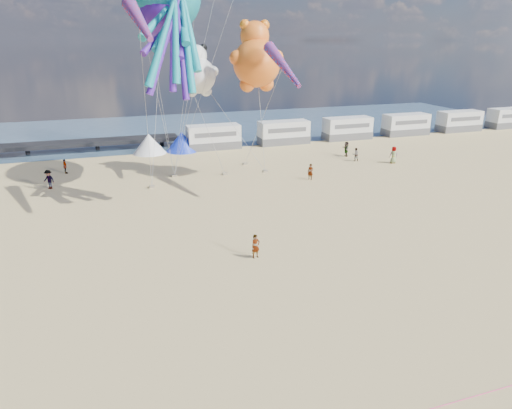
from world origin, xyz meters
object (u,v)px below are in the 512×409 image
at_px(sandbag_c, 265,171).
at_px(motorhome_0, 213,137).
at_px(beachgoer_1, 355,154).
at_px(beachgoer_3, 65,166).
at_px(motorhome_5, 509,118).
at_px(standing_person, 256,246).
at_px(motorhome_1, 284,132).
at_px(windsock_left, 139,20).
at_px(tent_white, 149,144).
at_px(tent_blue, 182,141).
at_px(sandbag_e, 174,175).
at_px(sandbag_b, 225,174).
at_px(motorhome_3, 406,125).
at_px(motorhome_2, 347,128).
at_px(sandbag_d, 245,164).
at_px(kite_teddy_orange, 257,63).
at_px(kite_octopus_purple, 163,15).
at_px(motorhome_4, 459,121).
at_px(beachgoer_5, 310,172).
at_px(beachgoer_0, 394,155).
at_px(windsock_mid, 283,65).
at_px(windsock_right, 191,78).
at_px(beachgoer_4, 346,149).
at_px(sandbag_a, 152,187).
at_px(beachgoer_2, 49,179).
at_px(kite_panda, 198,76).

bearing_deg(sandbag_c, motorhome_0, 101.35).
height_order(beachgoer_1, beachgoer_3, beachgoer_1).
height_order(motorhome_5, standing_person, motorhome_5).
xyz_separation_m(motorhome_1, windsock_left, (-19.37, -20.87, 12.78)).
xyz_separation_m(tent_white, tent_blue, (4.00, 0.00, 0.00)).
xyz_separation_m(beachgoer_1, sandbag_e, (-20.55, 0.21, -0.64)).
xyz_separation_m(motorhome_1, standing_person, (-14.21, -30.95, -0.72)).
xyz_separation_m(tent_white, sandbag_e, (1.28, -11.00, -1.09)).
bearing_deg(sandbag_b, motorhome_3, 21.72).
xyz_separation_m(motorhome_2, motorhome_3, (9.50, 0.00, 0.00)).
height_order(motorhome_0, tent_blue, motorhome_0).
distance_m(tent_white, beachgoer_3, 11.17).
distance_m(sandbag_b, sandbag_c, 4.26).
bearing_deg(motorhome_5, motorhome_1, 180.00).
relative_size(sandbag_d, kite_teddy_orange, 0.07).
distance_m(tent_white, sandbag_b, 13.62).
height_order(motorhome_3, sandbag_b, motorhome_3).
height_order(motorhome_0, beachgoer_1, motorhome_0).
bearing_deg(sandbag_b, sandbag_d, 45.37).
relative_size(beachgoer_1, sandbag_c, 3.00).
bearing_deg(standing_person, beachgoer_1, 33.89).
bearing_deg(kite_octopus_purple, beachgoer_3, 165.95).
height_order(motorhome_4, sandbag_d, motorhome_4).
relative_size(motorhome_5, sandbag_b, 13.20).
height_order(beachgoer_5, kite_teddy_orange, kite_teddy_orange).
height_order(sandbag_c, sandbag_e, same).
relative_size(beachgoer_0, windsock_mid, 0.29).
relative_size(motorhome_0, windsock_right, 1.34).
distance_m(beachgoer_4, sandbag_e, 20.79).
distance_m(motorhome_4, beachgoer_0, 24.66).
relative_size(motorhome_4, sandbag_a, 13.20).
xyz_separation_m(beachgoer_0, kite_teddy_orange, (-16.38, -0.86, 10.06)).
relative_size(motorhome_1, sandbag_d, 13.20).
xyz_separation_m(motorhome_0, tent_blue, (-4.00, 0.00, -0.30)).
xyz_separation_m(motorhome_5, beachgoer_1, (-33.67, -11.21, -0.75)).
relative_size(beachgoer_2, sandbag_c, 3.60).
bearing_deg(sandbag_e, kite_panda, 15.48).
bearing_deg(beachgoer_2, beachgoer_4, 42.98).
bearing_deg(beachgoer_3, beachgoer_1, -101.86).
xyz_separation_m(motorhome_4, sandbag_c, (-35.51, -12.42, -1.39)).
relative_size(beachgoer_2, sandbag_e, 3.60).
xyz_separation_m(motorhome_0, beachgoer_3, (-17.19, -6.33, -0.75)).
height_order(motorhome_3, beachgoer_3, motorhome_3).
relative_size(motorhome_5, beachgoer_4, 3.78).
xyz_separation_m(motorhome_4, windsock_left, (-47.87, -20.87, 12.78)).
relative_size(beachgoer_3, sandbag_d, 2.99).
height_order(beachgoer_3, windsock_mid, windsock_mid).
relative_size(sandbag_b, windsock_right, 0.10).
height_order(sandbag_b, windsock_left, windsock_left).
distance_m(kite_teddy_orange, windsock_mid, 5.67).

